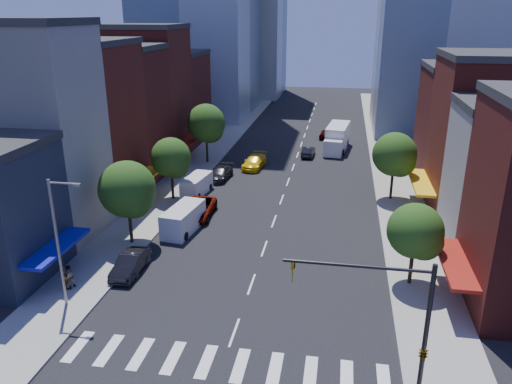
% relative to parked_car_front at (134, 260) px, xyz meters
% --- Properties ---
extents(ground, '(220.00, 220.00, 0.00)m').
position_rel_parked_car_front_xyz_m(ground, '(9.50, -6.82, -0.70)').
color(ground, black).
rests_on(ground, ground).
extents(sidewalk_left, '(5.00, 120.00, 0.15)m').
position_rel_parked_car_front_xyz_m(sidewalk_left, '(-3.00, 33.18, -0.63)').
color(sidewalk_left, gray).
rests_on(sidewalk_left, ground).
extents(sidewalk_right, '(5.00, 120.00, 0.15)m').
position_rel_parked_car_front_xyz_m(sidewalk_right, '(22.00, 33.18, -0.63)').
color(sidewalk_right, gray).
rests_on(sidewalk_right, ground).
extents(crosswalk, '(19.00, 3.00, 0.01)m').
position_rel_parked_car_front_xyz_m(crosswalk, '(9.50, -9.82, -0.70)').
color(crosswalk, silver).
rests_on(crosswalk, ground).
extents(bldg_left_1, '(12.00, 8.00, 18.00)m').
position_rel_parked_car_front_xyz_m(bldg_left_1, '(-11.50, 5.18, 8.30)').
color(bldg_left_1, beige).
rests_on(bldg_left_1, ground).
extents(bldg_left_2, '(12.00, 9.00, 16.00)m').
position_rel_parked_car_front_xyz_m(bldg_left_2, '(-11.50, 13.68, 7.30)').
color(bldg_left_2, maroon).
rests_on(bldg_left_2, ground).
extents(bldg_left_3, '(12.00, 8.00, 15.00)m').
position_rel_parked_car_front_xyz_m(bldg_left_3, '(-11.50, 22.18, 6.80)').
color(bldg_left_3, '#551815').
rests_on(bldg_left_3, ground).
extents(bldg_left_4, '(12.00, 9.00, 17.00)m').
position_rel_parked_car_front_xyz_m(bldg_left_4, '(-11.50, 30.68, 7.80)').
color(bldg_left_4, maroon).
rests_on(bldg_left_4, ground).
extents(bldg_left_5, '(12.00, 10.00, 13.00)m').
position_rel_parked_car_front_xyz_m(bldg_left_5, '(-11.50, 40.18, 5.80)').
color(bldg_left_5, '#551815').
rests_on(bldg_left_5, ground).
extents(bldg_right_2, '(12.00, 10.00, 15.00)m').
position_rel_parked_car_front_xyz_m(bldg_right_2, '(30.50, 17.18, 6.80)').
color(bldg_right_2, maroon).
rests_on(bldg_right_2, ground).
extents(bldg_right_3, '(12.00, 10.00, 13.00)m').
position_rel_parked_car_front_xyz_m(bldg_right_3, '(30.50, 27.18, 5.80)').
color(bldg_right_3, '#551815').
rests_on(bldg_right_3, ground).
extents(traffic_signal, '(7.24, 2.24, 8.00)m').
position_rel_parked_car_front_xyz_m(traffic_signal, '(19.44, -11.32, 3.46)').
color(traffic_signal, black).
rests_on(traffic_signal, sidewalk_right).
extents(streetlight, '(2.25, 0.25, 9.00)m').
position_rel_parked_car_front_xyz_m(streetlight, '(-2.31, -5.82, 4.57)').
color(streetlight, slate).
rests_on(streetlight, sidewalk_left).
extents(tree_left_near, '(4.80, 4.80, 7.30)m').
position_rel_parked_car_front_xyz_m(tree_left_near, '(-1.85, 4.10, 4.16)').
color(tree_left_near, black).
rests_on(tree_left_near, sidewalk_left).
extents(tree_left_mid, '(4.20, 4.20, 6.65)m').
position_rel_parked_car_front_xyz_m(tree_left_mid, '(-1.85, 15.10, 3.82)').
color(tree_left_mid, black).
rests_on(tree_left_mid, sidewalk_left).
extents(tree_left_far, '(5.00, 5.00, 7.75)m').
position_rel_parked_car_front_xyz_m(tree_left_far, '(-1.85, 29.10, 4.50)').
color(tree_left_far, black).
rests_on(tree_left_far, sidewalk_left).
extents(tree_right_near, '(4.00, 4.00, 6.20)m').
position_rel_parked_car_front_xyz_m(tree_right_near, '(21.15, 1.10, 3.49)').
color(tree_right_near, black).
rests_on(tree_right_near, sidewalk_right).
extents(tree_right_far, '(4.60, 4.60, 7.20)m').
position_rel_parked_car_front_xyz_m(tree_right_far, '(21.15, 19.10, 4.16)').
color(tree_right_far, black).
rests_on(tree_right_far, sidewalk_right).
extents(parked_car_front, '(1.68, 4.13, 1.40)m').
position_rel_parked_car_front_xyz_m(parked_car_front, '(0.00, 0.00, 0.00)').
color(parked_car_front, '#A9AAAE').
rests_on(parked_car_front, ground).
extents(parked_car_second, '(1.74, 4.79, 1.57)m').
position_rel_parked_car_front_xyz_m(parked_car_second, '(0.00, -0.75, 0.08)').
color(parked_car_second, black).
rests_on(parked_car_second, ground).
extents(parked_car_third, '(2.90, 6.00, 1.65)m').
position_rel_parked_car_front_xyz_m(parked_car_third, '(2.00, 11.07, 0.12)').
color(parked_car_third, '#999999').
rests_on(parked_car_third, ground).
extents(parked_car_rear, '(2.44, 5.23, 1.48)m').
position_rel_parked_car_front_xyz_m(parked_car_rear, '(1.38, 22.81, 0.04)').
color(parked_car_rear, black).
rests_on(parked_car_rear, ground).
extents(cargo_van_near, '(2.87, 5.70, 2.33)m').
position_rel_parked_car_front_xyz_m(cargo_van_near, '(1.60, 7.43, 0.45)').
color(cargo_van_near, silver).
rests_on(cargo_van_near, ground).
extents(cargo_van_far, '(2.55, 5.06, 2.06)m').
position_rel_parked_car_front_xyz_m(cargo_van_far, '(-0.02, 17.26, 0.32)').
color(cargo_van_far, white).
rests_on(cargo_van_far, ground).
extents(taxi, '(2.83, 5.78, 1.62)m').
position_rel_parked_car_front_xyz_m(taxi, '(4.57, 28.11, 0.11)').
color(taxi, yellow).
rests_on(taxi, ground).
extents(traffic_car_oncoming, '(1.72, 4.36, 1.41)m').
position_rel_parked_car_front_xyz_m(traffic_car_oncoming, '(11.00, 34.78, 0.01)').
color(traffic_car_oncoming, black).
rests_on(traffic_car_oncoming, ground).
extents(traffic_car_far, '(2.25, 4.39, 1.43)m').
position_rel_parked_car_front_xyz_m(traffic_car_far, '(12.99, 45.98, 0.01)').
color(traffic_car_far, '#999999').
rests_on(traffic_car_far, ground).
extents(box_truck, '(3.61, 9.22, 3.61)m').
position_rel_parked_car_front_xyz_m(box_truck, '(14.83, 38.78, 1.01)').
color(box_truck, silver).
rests_on(box_truck, ground).
extents(pedestrian_near, '(0.49, 0.67, 1.70)m').
position_rel_parked_car_front_xyz_m(pedestrian_near, '(-3.46, -4.21, 0.30)').
color(pedestrian_near, '#999999').
rests_on(pedestrian_near, sidewalk_left).
extents(pedestrian_far, '(0.97, 1.08, 1.82)m').
position_rel_parked_car_front_xyz_m(pedestrian_far, '(-3.33, -3.87, 0.36)').
color(pedestrian_far, '#999999').
rests_on(pedestrian_far, sidewalk_left).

